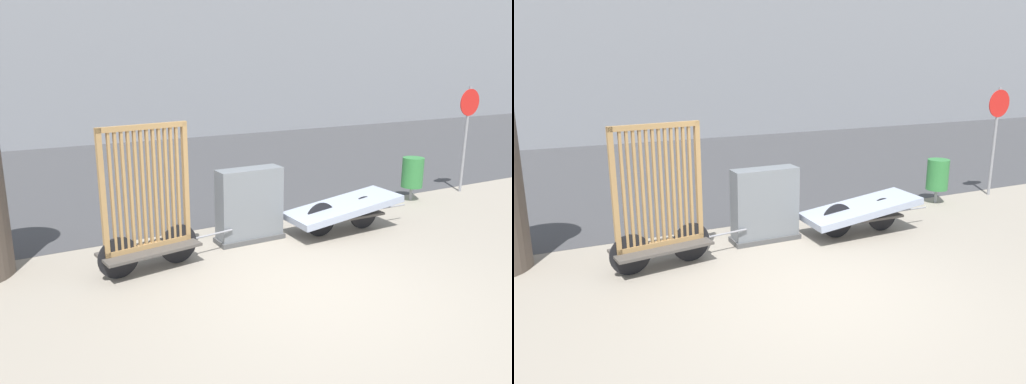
# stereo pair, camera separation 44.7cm
# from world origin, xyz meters

# --- Properties ---
(ground_plane) EXTENTS (60.00, 60.00, 0.00)m
(ground_plane) POSITION_xyz_m (0.00, 0.00, 0.00)
(ground_plane) COLOR gray
(road_strip) EXTENTS (56.00, 10.37, 0.01)m
(road_strip) POSITION_xyz_m (0.00, 8.21, 0.00)
(road_strip) COLOR #424244
(road_strip) RESTS_ON ground_plane
(bike_cart_with_bedframe) EXTENTS (2.13, 0.75, 2.07)m
(bike_cart_with_bedframe) POSITION_xyz_m (-1.70, 1.71, 0.79)
(bike_cart_with_bedframe) COLOR #4C4742
(bike_cart_with_bedframe) RESTS_ON ground_plane
(bike_cart_with_mattress) EXTENTS (2.40, 0.87, 0.64)m
(bike_cart_with_mattress) POSITION_xyz_m (1.71, 1.71, 0.42)
(bike_cart_with_mattress) COLOR #4C4742
(bike_cart_with_mattress) RESTS_ON ground_plane
(utility_cabinet) EXTENTS (1.15, 0.41, 1.21)m
(utility_cabinet) POSITION_xyz_m (0.10, 2.12, 0.56)
(utility_cabinet) COLOR #4C4C4C
(utility_cabinet) RESTS_ON ground_plane
(trash_bin) EXTENTS (0.44, 0.44, 0.92)m
(trash_bin) POSITION_xyz_m (4.29, 2.67, 0.60)
(trash_bin) COLOR gray
(trash_bin) RESTS_ON ground_plane
(sign_post) EXTENTS (0.58, 0.06, 2.35)m
(sign_post) POSITION_xyz_m (5.82, 2.66, 1.55)
(sign_post) COLOR gray
(sign_post) RESTS_ON ground_plane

